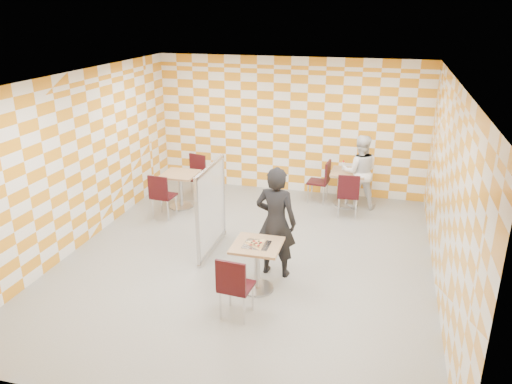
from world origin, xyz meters
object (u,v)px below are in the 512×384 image
(man_white, at_px, (360,172))
(sport_bottle, at_px, (343,166))
(chair_second_side, at_px, (323,178))
(man_dark, at_px, (276,222))
(main_table, at_px, (257,259))
(chair_empty_near, at_px, (161,193))
(chair_main_front, at_px, (234,284))
(chair_second_front, at_px, (348,192))
(second_table, at_px, (348,182))
(partition, at_px, (211,208))
(empty_table, at_px, (180,184))
(soda_bottle, at_px, (357,167))
(chair_empty_far, at_px, (195,172))

(man_white, distance_m, sport_bottle, 0.39)
(chair_second_side, distance_m, man_dark, 3.28)
(main_table, relative_size, chair_empty_near, 0.81)
(chair_main_front, relative_size, chair_second_front, 1.00)
(chair_second_front, bearing_deg, second_table, 96.03)
(partition, bearing_deg, man_white, 49.24)
(partition, bearing_deg, main_table, -44.03)
(empty_table, height_order, man_dark, man_dark)
(partition, height_order, soda_bottle, partition)
(chair_second_side, relative_size, man_white, 0.59)
(chair_second_side, distance_m, partition, 3.15)
(second_table, relative_size, chair_second_front, 0.81)
(chair_second_front, bearing_deg, soda_bottle, 82.46)
(chair_second_front, distance_m, man_dark, 2.72)
(chair_main_front, height_order, chair_empty_far, same)
(soda_bottle, bearing_deg, man_white, -60.71)
(chair_second_front, relative_size, chair_empty_near, 1.00)
(sport_bottle, bearing_deg, empty_table, -160.94)
(chair_second_front, height_order, chair_empty_far, same)
(empty_table, relative_size, chair_main_front, 0.81)
(chair_empty_near, distance_m, man_white, 4.07)
(second_table, bearing_deg, chair_empty_far, -175.22)
(chair_second_side, distance_m, chair_empty_near, 3.41)
(chair_main_front, bearing_deg, chair_second_front, 73.30)
(main_table, relative_size, chair_main_front, 0.81)
(chair_empty_near, height_order, chair_empty_far, same)
(man_dark, bearing_deg, man_white, -103.28)
(second_table, xyz_separation_m, chair_second_side, (-0.53, 0.02, 0.04))
(main_table, height_order, soda_bottle, soda_bottle)
(sport_bottle, bearing_deg, chair_second_side, -168.44)
(chair_main_front, relative_size, soda_bottle, 4.02)
(partition, xyz_separation_m, sport_bottle, (1.95, 2.82, 0.05))
(empty_table, bearing_deg, soda_bottle, 16.97)
(chair_empty_far, distance_m, sport_bottle, 3.24)
(empty_table, bearing_deg, chair_second_front, 5.54)
(chair_main_front, distance_m, sport_bottle, 4.79)
(chair_second_side, height_order, sport_bottle, sport_bottle)
(empty_table, bearing_deg, main_table, -49.08)
(partition, bearing_deg, second_table, 52.77)
(soda_bottle, bearing_deg, chair_second_front, -97.54)
(man_dark, bearing_deg, empty_table, -35.77)
(chair_main_front, distance_m, soda_bottle, 4.82)
(chair_second_side, xyz_separation_m, man_white, (0.77, -0.07, 0.23))
(second_table, bearing_deg, man_white, -12.41)
(chair_main_front, bearing_deg, man_dark, 78.92)
(main_table, bearing_deg, chair_empty_near, 140.27)
(chair_second_front, xyz_separation_m, soda_bottle, (0.10, 0.75, 0.31))
(empty_table, height_order, chair_main_front, chair_main_front)
(chair_second_front, relative_size, partition, 0.60)
(sport_bottle, bearing_deg, man_white, -23.47)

